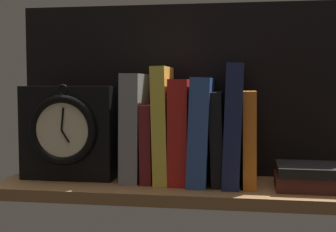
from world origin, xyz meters
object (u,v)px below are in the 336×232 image
book_maroon_dawkins (150,143)px  book_navy_bierce (233,124)px  framed_clock (67,132)px  book_red_requiem (181,131)px  book_gray_chess (134,127)px  book_orange_pandolfini (249,138)px  book_stack_side (318,177)px  book_blue_modern (201,130)px  book_black_skeptic (218,138)px  book_yellow_seinlanguage (164,124)px

book_maroon_dawkins → book_navy_bierce: 18.93cm
book_maroon_dawkins → framed_clock: bearing=-175.3°
book_red_requiem → book_gray_chess: bearing=180.0°
book_maroon_dawkins → book_orange_pandolfini: (21.83, -0.00, 1.55)cm
book_gray_chess → book_stack_side: 40.71cm
book_blue_modern → book_stack_side: bearing=-7.2°
book_blue_modern → book_black_skeptic: (3.66, 0.00, -1.56)cm
book_black_skeptic → book_orange_pandolfini: bearing=0.0°
book_orange_pandolfini → framed_clock: 40.57cm
book_yellow_seinlanguage → book_orange_pandolfini: book_yellow_seinlanguage is taller
book_red_requiem → book_navy_bierce: size_ratio=0.87×
book_red_requiem → book_navy_bierce: (11.44, 0.00, 1.62)cm
book_blue_modern → book_navy_bierce: bearing=0.0°
framed_clock → book_orange_pandolfini: bearing=2.2°
book_stack_side → book_black_skeptic: bearing=171.5°
book_yellow_seinlanguage → book_navy_bierce: book_navy_bierce is taller
framed_clock → book_navy_bierce: bearing=2.4°
book_gray_chess → book_blue_modern: book_gray_chess is taller
book_navy_bierce → framed_clock: size_ratio=1.20×
book_maroon_dawkins → framed_clock: (-18.71, -1.54, 2.21)cm
book_black_skeptic → book_maroon_dawkins: bearing=180.0°
book_gray_chess → book_navy_bierce: book_navy_bierce is taller
framed_clock → book_stack_side: 55.24cm
book_black_skeptic → book_stack_side: bearing=-8.5°
book_red_requiem → book_orange_pandolfini: size_ratio=1.12×
book_red_requiem → book_black_skeptic: bearing=0.0°
book_maroon_dawkins → book_orange_pandolfini: book_orange_pandolfini is taller
book_black_skeptic → book_stack_side: 22.35cm
book_maroon_dawkins → book_yellow_seinlanguage: (3.08, -0.00, 4.15)cm
book_navy_bierce → book_stack_side: bearing=-10.1°
book_maroon_dawkins → book_yellow_seinlanguage: book_yellow_seinlanguage is taller
book_maroon_dawkins → book_black_skeptic: bearing=-0.0°
book_orange_pandolfini → book_black_skeptic: bearing=180.0°
book_blue_modern → framed_clock: bearing=-177.1°
book_blue_modern → book_navy_bierce: book_navy_bierce is taller
book_gray_chess → book_stack_side: bearing=-4.5°
book_orange_pandolfini → framed_clock: size_ratio=0.93×
book_yellow_seinlanguage → book_red_requiem: book_yellow_seinlanguage is taller
book_red_requiem → book_black_skeptic: (8.07, 0.00, -1.37)cm
book_blue_modern → book_stack_side: size_ratio=1.30×
book_gray_chess → book_maroon_dawkins: book_gray_chess is taller
book_black_skeptic → framed_clock: size_ratio=0.92×
book_navy_bierce → book_stack_side: (17.48, -3.10, -10.41)cm
book_black_skeptic → framed_clock: 33.79cm
book_maroon_dawkins → book_navy_bierce: book_navy_bierce is taller
book_maroon_dawkins → book_black_skeptic: 15.10cm
book_black_skeptic → book_navy_bierce: (3.37, 0.00, 2.99)cm
book_blue_modern → book_orange_pandolfini: size_ratio=1.14×
book_black_skeptic → framed_clock: framed_clock is taller
book_yellow_seinlanguage → book_stack_side: (32.82, -3.10, -10.15)cm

